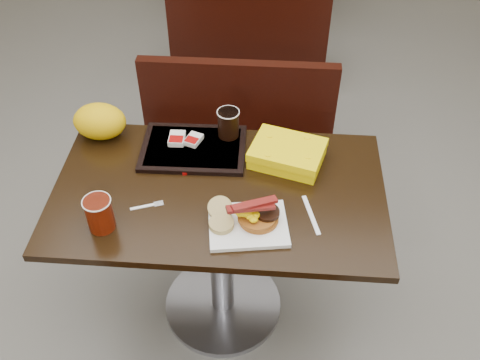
# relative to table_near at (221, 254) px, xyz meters

# --- Properties ---
(floor) EXTENTS (6.00, 7.00, 0.01)m
(floor) POSITION_rel_table_near_xyz_m (0.00, 0.00, -0.38)
(floor) COLOR slate
(floor) RESTS_ON ground
(table_near) EXTENTS (1.20, 0.70, 0.75)m
(table_near) POSITION_rel_table_near_xyz_m (0.00, 0.00, 0.00)
(table_near) COLOR black
(table_near) RESTS_ON floor
(bench_near_n) EXTENTS (1.00, 0.46, 0.72)m
(bench_near_n) POSITION_rel_table_near_xyz_m (0.00, 0.70, -0.02)
(bench_near_n) COLOR black
(bench_near_n) RESTS_ON floor
(bench_far_s) EXTENTS (1.00, 0.46, 0.72)m
(bench_far_s) POSITION_rel_table_near_xyz_m (0.00, 1.90, -0.02)
(bench_far_s) COLOR black
(bench_far_s) RESTS_ON floor
(platter) EXTENTS (0.29, 0.24, 0.02)m
(platter) POSITION_rel_table_near_xyz_m (0.12, -0.17, 0.38)
(platter) COLOR white
(platter) RESTS_ON table_near
(pancake_stack) EXTENTS (0.16, 0.16, 0.03)m
(pancake_stack) POSITION_rel_table_near_xyz_m (0.15, -0.15, 0.40)
(pancake_stack) COLOR #A9621C
(pancake_stack) RESTS_ON platter
(sausage_patty) EXTENTS (0.10, 0.10, 0.01)m
(sausage_patty) POSITION_rel_table_near_xyz_m (0.18, -0.15, 0.42)
(sausage_patty) COLOR black
(sausage_patty) RESTS_ON pancake_stack
(scrambled_eggs) EXTENTS (0.11, 0.10, 0.05)m
(scrambled_eggs) POSITION_rel_table_near_xyz_m (0.10, -0.16, 0.44)
(scrambled_eggs) COLOR #FFD805
(scrambled_eggs) RESTS_ON pancake_stack
(bacon_strips) EXTENTS (0.18, 0.12, 0.01)m
(bacon_strips) POSITION_rel_table_near_xyz_m (0.12, -0.17, 0.47)
(bacon_strips) COLOR #4F050A
(bacon_strips) RESTS_ON scrambled_eggs
(muffin_bottom) EXTENTS (0.10, 0.10, 0.02)m
(muffin_bottom) POSITION_rel_table_near_xyz_m (0.03, -0.19, 0.40)
(muffin_bottom) COLOR tan
(muffin_bottom) RESTS_ON platter
(muffin_top) EXTENTS (0.08, 0.09, 0.05)m
(muffin_top) POSITION_rel_table_near_xyz_m (0.02, -0.13, 0.41)
(muffin_top) COLOR tan
(muffin_top) RESTS_ON platter
(coffee_cup_near) EXTENTS (0.10, 0.10, 0.12)m
(coffee_cup_near) POSITION_rel_table_near_xyz_m (-0.37, -0.21, 0.44)
(coffee_cup_near) COLOR maroon
(coffee_cup_near) RESTS_ON table_near
(fork) EXTENTS (0.12, 0.06, 0.00)m
(fork) POSITION_rel_table_near_xyz_m (-0.26, -0.11, 0.38)
(fork) COLOR white
(fork) RESTS_ON table_near
(knife) EXTENTS (0.06, 0.18, 0.00)m
(knife) POSITION_rel_table_near_xyz_m (0.33, -0.10, 0.38)
(knife) COLOR white
(knife) RESTS_ON table_near
(condiment_ketchup) EXTENTS (0.05, 0.04, 0.01)m
(condiment_ketchup) POSITION_rel_table_near_xyz_m (-0.12, 0.08, 0.38)
(condiment_ketchup) COLOR #8C0504
(condiment_ketchup) RESTS_ON table_near
(tray) EXTENTS (0.41, 0.29, 0.02)m
(tray) POSITION_rel_table_near_xyz_m (-0.12, 0.21, 0.38)
(tray) COLOR black
(tray) RESTS_ON table_near
(hashbrown_sleeve_left) EXTENTS (0.06, 0.08, 0.02)m
(hashbrown_sleeve_left) POSITION_rel_table_near_xyz_m (-0.19, 0.24, 0.40)
(hashbrown_sleeve_left) COLOR silver
(hashbrown_sleeve_left) RESTS_ON tray
(hashbrown_sleeve_right) EXTENTS (0.08, 0.09, 0.02)m
(hashbrown_sleeve_right) POSITION_rel_table_near_xyz_m (-0.12, 0.24, 0.40)
(hashbrown_sleeve_right) COLOR silver
(hashbrown_sleeve_right) RESTS_ON tray
(coffee_cup_far) EXTENTS (0.09, 0.09, 0.11)m
(coffee_cup_far) POSITION_rel_table_near_xyz_m (0.01, 0.29, 0.45)
(coffee_cup_far) COLOR black
(coffee_cup_far) RESTS_ON tray
(clamshell) EXTENTS (0.31, 0.27, 0.07)m
(clamshell) POSITION_rel_table_near_xyz_m (0.24, 0.17, 0.41)
(clamshell) COLOR #FDDC04
(clamshell) RESTS_ON table_near
(paper_bag) EXTENTS (0.23, 0.18, 0.14)m
(paper_bag) POSITION_rel_table_near_xyz_m (-0.50, 0.27, 0.45)
(paper_bag) COLOR #EBBE07
(paper_bag) RESTS_ON table_near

